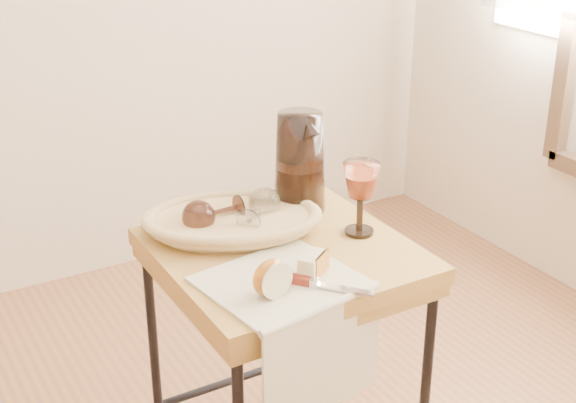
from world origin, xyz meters
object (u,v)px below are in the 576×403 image
side_table (284,374)px  goblet_lying_a (216,212)px  goblet_lying_b (258,210)px  apple_half (270,277)px  table_knife (318,283)px  tea_towel (281,282)px  wine_goblet (360,198)px  bread_basket (232,223)px  pitcher (300,162)px

side_table → goblet_lying_a: bearing=123.6°
side_table → goblet_lying_b: size_ratio=5.44×
side_table → apple_half: apple_half is taller
goblet_lying_a → table_knife: (0.07, -0.34, -0.04)m
tea_towel → apple_half: bearing=-149.3°
wine_goblet → goblet_lying_b: bearing=146.5°
wine_goblet → bread_basket: bearing=148.8°
tea_towel → apple_half: (-0.04, -0.04, 0.04)m
tea_towel → goblet_lying_a: 0.29m
tea_towel → goblet_lying_a: bearing=83.9°
goblet_lying_a → wine_goblet: size_ratio=0.72×
tea_towel → wine_goblet: size_ratio=1.70×
tea_towel → table_knife: (0.05, -0.06, 0.01)m
tea_towel → pitcher: size_ratio=1.04×
apple_half → side_table: bearing=41.6°
bread_basket → goblet_lying_b: size_ratio=2.93×
goblet_lying_a → pitcher: size_ratio=0.44×
bread_basket → side_table: bearing=-40.9°
side_table → tea_towel: tea_towel is taller
table_knife → goblet_lying_a: bearing=150.6°
side_table → wine_goblet: bearing=-7.2°
pitcher → apple_half: (-0.27, -0.34, -0.08)m
tea_towel → pitcher: pitcher is taller
tea_towel → goblet_lying_b: size_ratio=2.37×
side_table → tea_towel: (-0.09, -0.14, 0.35)m
bread_basket → apple_half: apple_half is taller
bread_basket → goblet_lying_b: bearing=1.0°
table_knife → goblet_lying_b: bearing=135.5°
tea_towel → goblet_lying_a: goblet_lying_a is taller
tea_towel → table_knife: table_knife is taller
tea_towel → pitcher: (0.22, 0.30, 0.12)m
tea_towel → apple_half: 0.07m
pitcher → goblet_lying_a: bearing=177.6°
table_knife → wine_goblet: bearing=88.1°
goblet_lying_b → pitcher: (0.15, 0.06, 0.07)m
tea_towel → apple_half: apple_half is taller
bread_basket → table_knife: bearing=-61.6°
goblet_lying_a → pitcher: pitcher is taller
tea_towel → goblet_lying_b: goblet_lying_b is taller
side_table → bread_basket: bearing=116.2°
table_knife → side_table: bearing=130.8°
apple_half → table_knife: size_ratio=0.39×
bread_basket → apple_half: size_ratio=4.42×
apple_half → table_knife: bearing=-25.4°
goblet_lying_a → goblet_lying_b: bearing=153.8°
tea_towel → bread_basket: (0.02, 0.27, 0.02)m
side_table → table_knife: size_ratio=3.24×
pitcher → table_knife: pitcher is taller
pitcher → wine_goblet: size_ratio=1.63×
goblet_lying_b → pitcher: bearing=-20.6°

